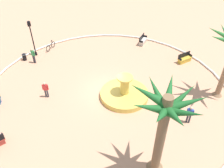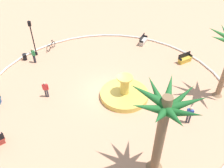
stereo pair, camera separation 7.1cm
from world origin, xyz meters
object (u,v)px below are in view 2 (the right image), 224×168
at_px(trash_bin, 25,57).
at_px(person_pedestrian_stroll, 46,89).
at_px(bench_southeast, 143,41).
at_px(bicycle_red_frame, 51,46).
at_px(palm_tree_near_fountain, 164,117).
at_px(lamppost, 32,35).
at_px(bench_southwest, 185,59).
at_px(person_cyclist_photo, 190,114).
at_px(fountain, 124,94).
at_px(person_cyclist_helmet, 33,55).

bearing_deg(trash_bin, person_pedestrian_stroll, 106.90).
bearing_deg(bench_southeast, bicycle_red_frame, -7.51).
distance_m(palm_tree_near_fountain, lamppost, 17.85).
height_order(bench_southwest, person_pedestrian_stroll, person_pedestrian_stroll).
relative_size(lamppost, person_cyclist_photo, 2.48).
relative_size(bicycle_red_frame, person_pedestrian_stroll, 0.89).
xyz_separation_m(palm_tree_near_fountain, person_pedestrian_stroll, (6.38, -8.72, -3.76)).
bearing_deg(trash_bin, fountain, 135.66).
distance_m(palm_tree_near_fountain, person_pedestrian_stroll, 11.44).
height_order(bench_southwest, person_cyclist_helmet, person_cyclist_helmet).
xyz_separation_m(lamppost, person_cyclist_helmet, (0.14, 1.57, -1.41)).
xyz_separation_m(bench_southeast, person_pedestrian_stroll, (11.42, 6.89, 0.55)).
xyz_separation_m(trash_bin, person_pedestrian_stroll, (-2.03, 6.68, 0.51)).
relative_size(lamppost, person_cyclist_helmet, 2.39).
relative_size(fountain, person_cyclist_helmet, 2.49).
xyz_separation_m(lamppost, bicycle_red_frame, (-1.67, -0.86, -1.97)).
relative_size(fountain, bench_southwest, 2.49).
bearing_deg(bench_southwest, lamppost, -19.75).
bearing_deg(person_pedestrian_stroll, palm_tree_near_fountain, 126.21).
relative_size(fountain, person_pedestrian_stroll, 2.61).
height_order(fountain, palm_tree_near_fountain, palm_tree_near_fountain).
relative_size(trash_bin, bicycle_red_frame, 0.51).
xyz_separation_m(palm_tree_near_fountain, bicycle_red_frame, (5.58, -17.00, -4.28)).
xyz_separation_m(bench_southwest, bicycle_red_frame, (13.44, -6.28, 0.04)).
relative_size(lamppost, trash_bin, 5.51).
bearing_deg(person_cyclist_helmet, bench_southeast, -175.29).
bearing_deg(lamppost, bench_southwest, 160.25).
bearing_deg(lamppost, bench_southeast, 177.46).
xyz_separation_m(bicycle_red_frame, person_cyclist_photo, (-9.55, 14.04, 0.52)).
bearing_deg(person_cyclist_photo, bench_southwest, -116.61).
height_order(bench_southeast, person_pedestrian_stroll, person_pedestrian_stroll).
height_order(bicycle_red_frame, person_cyclist_helmet, person_cyclist_helmet).
bearing_deg(bicycle_red_frame, person_cyclist_photo, 124.21).
height_order(fountain, trash_bin, fountain).
height_order(fountain, lamppost, lamppost).
relative_size(bench_southeast, bicycle_red_frame, 1.08).
distance_m(person_cyclist_helmet, person_cyclist_photo, 16.24).
relative_size(bicycle_red_frame, person_cyclist_photo, 0.89).
bearing_deg(bicycle_red_frame, fountain, 119.83).
bearing_deg(palm_tree_near_fountain, trash_bin, -61.35).
distance_m(palm_tree_near_fountain, trash_bin, 18.06).
bearing_deg(trash_bin, person_cyclist_photo, 134.85).
relative_size(person_cyclist_photo, person_pedestrian_stroll, 1.01).
xyz_separation_m(palm_tree_near_fountain, person_cyclist_helmet, (7.39, -14.58, -3.72)).
height_order(fountain, bicycle_red_frame, fountain).
distance_m(fountain, person_cyclist_photo, 5.66).
bearing_deg(trash_bin, palm_tree_near_fountain, 118.65).
xyz_separation_m(bench_southeast, bench_southwest, (-2.82, 4.88, 0.00)).
bearing_deg(person_pedestrian_stroll, bench_southeast, -148.90).
bearing_deg(fountain, bicycle_red_frame, -60.17).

